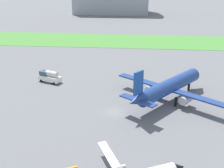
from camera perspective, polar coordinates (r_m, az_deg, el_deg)
name	(u,v)px	position (r m, az deg, el deg)	size (l,w,h in m)	color
ground_plane	(115,113)	(63.49, 0.62, -5.64)	(600.00, 600.00, 0.00)	slate
grass_taxiway_strip	(129,41)	(130.82, 3.30, 8.49)	(360.00, 28.00, 0.08)	#478438
airplane_midfield_jet	(169,87)	(68.58, 11.14, -0.54)	(24.50, 24.88, 10.38)	navy
fuel_truck_near_gate	(50,77)	(82.20, -12.19, 1.45)	(6.92, 4.77, 3.29)	white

